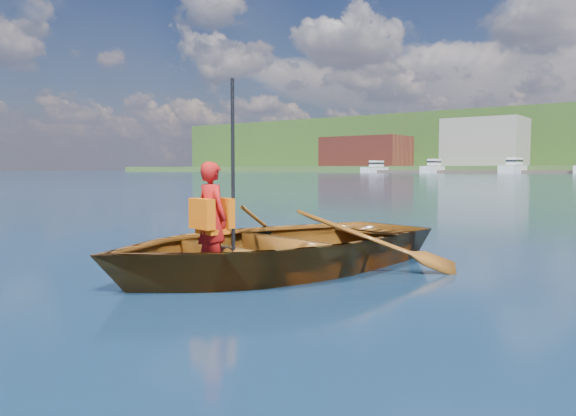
# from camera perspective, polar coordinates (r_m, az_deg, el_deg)

# --- Properties ---
(ground) EXTENTS (600.00, 600.00, 0.00)m
(ground) POSITION_cam_1_polar(r_m,az_deg,el_deg) (5.38, 7.28, -8.29)
(ground) COLOR #141F3E
(ground) RESTS_ON ground
(rowboat) EXTENTS (3.88, 4.77, 0.87)m
(rowboat) POSITION_cam_1_polar(r_m,az_deg,el_deg) (6.32, -1.51, -3.79)
(rowboat) COLOR brown
(rowboat) RESTS_ON ground
(child_paddler) EXTENTS (0.46, 0.40, 1.93)m
(child_paddler) POSITION_cam_1_polar(r_m,az_deg,el_deg) (5.64, -7.68, -0.87)
(child_paddler) COLOR #A91311
(child_paddler) RESTS_ON ground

